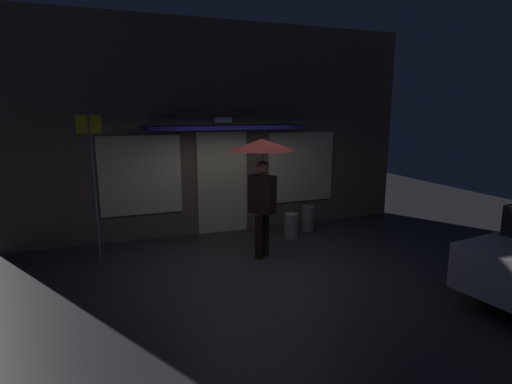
{
  "coord_description": "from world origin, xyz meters",
  "views": [
    {
      "loc": [
        -2.29,
        -6.09,
        2.63
      ],
      "look_at": [
        0.12,
        0.41,
        1.22
      ],
      "focal_mm": 28.11,
      "sensor_mm": 36.0,
      "label": 1
    }
  ],
  "objects_px": {
    "street_sign_post": "(93,178)",
    "sidewalk_bollard": "(308,219)",
    "person_with_umbrella": "(262,165)",
    "sidewalk_bollard_2": "(291,226)"
  },
  "relations": [
    {
      "from": "person_with_umbrella",
      "to": "sidewalk_bollard_2",
      "type": "bearing_deg",
      "value": -83.99
    },
    {
      "from": "sidewalk_bollard",
      "to": "street_sign_post",
      "type": "bearing_deg",
      "value": -175.72
    },
    {
      "from": "street_sign_post",
      "to": "sidewalk_bollard",
      "type": "distance_m",
      "value": 4.52
    },
    {
      "from": "sidewalk_bollard",
      "to": "sidewalk_bollard_2",
      "type": "bearing_deg",
      "value": -152.35
    },
    {
      "from": "person_with_umbrella",
      "to": "sidewalk_bollard",
      "type": "distance_m",
      "value": 2.39
    },
    {
      "from": "street_sign_post",
      "to": "sidewalk_bollard",
      "type": "relative_size",
      "value": 4.72
    },
    {
      "from": "street_sign_post",
      "to": "sidewalk_bollard_2",
      "type": "xyz_separation_m",
      "value": [
        3.78,
        0.03,
        -1.24
      ]
    },
    {
      "from": "sidewalk_bollard",
      "to": "sidewalk_bollard_2",
      "type": "distance_m",
      "value": 0.63
    },
    {
      "from": "person_with_umbrella",
      "to": "street_sign_post",
      "type": "bearing_deg",
      "value": 38.85
    },
    {
      "from": "person_with_umbrella",
      "to": "sidewalk_bollard",
      "type": "relative_size",
      "value": 3.82
    }
  ]
}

